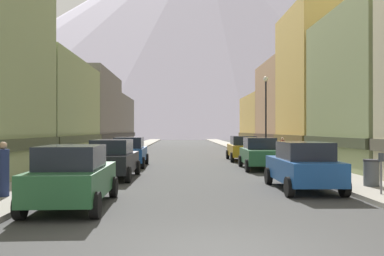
% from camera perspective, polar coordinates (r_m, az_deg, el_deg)
% --- Properties ---
extents(ground_plane, '(400.00, 400.00, 0.00)m').
position_cam_1_polar(ground_plane, '(7.66, 4.08, -17.12)').
color(ground_plane, '#3B3B3B').
extents(sidewalk_left, '(2.50, 100.00, 0.15)m').
position_cam_1_polar(sidewalk_left, '(42.71, -9.10, -3.14)').
color(sidewalk_left, gray).
rests_on(sidewalk_left, ground).
extents(sidewalk_right, '(2.50, 100.00, 0.15)m').
position_cam_1_polar(sidewalk_right, '(42.92, 7.71, -3.13)').
color(sidewalk_right, gray).
rests_on(sidewalk_right, ground).
extents(storefront_left_2, '(8.74, 12.09, 7.10)m').
position_cam_1_polar(storefront_left_2, '(31.07, -22.39, 1.96)').
color(storefront_left_2, '#8C9966').
rests_on(storefront_left_2, ground).
extents(storefront_left_3, '(7.49, 12.84, 7.93)m').
position_cam_1_polar(storefront_left_3, '(42.92, -15.65, 1.88)').
color(storefront_left_3, '#66605B').
rests_on(storefront_left_3, ground).
extents(storefront_left_4, '(9.32, 12.91, 6.57)m').
position_cam_1_polar(storefront_left_4, '(55.66, -13.36, 0.71)').
color(storefront_left_4, '#66605B').
rests_on(storefront_left_4, ground).
extents(storefront_right_2, '(7.94, 8.25, 11.38)m').
position_cam_1_polar(storefront_right_2, '(33.64, 19.42, 5.37)').
color(storefront_right_2, '#D8B259').
rests_on(storefront_right_2, ground).
extents(storefront_right_3, '(9.47, 9.54, 8.84)m').
position_cam_1_polar(storefront_right_3, '(42.21, 16.03, 2.52)').
color(storefront_right_3, tan).
rests_on(storefront_right_3, ground).
extents(storefront_right_4, '(6.83, 11.70, 6.48)m').
position_cam_1_polar(storefront_right_4, '(52.17, 11.06, 0.73)').
color(storefront_right_4, '#D8B259').
rests_on(storefront_right_4, ground).
extents(car_left_0, '(2.16, 4.44, 1.78)m').
position_cam_1_polar(car_left_0, '(12.37, -16.10, -6.39)').
color(car_left_0, '#265933').
rests_on(car_left_0, ground).
extents(car_left_1, '(2.13, 4.43, 1.78)m').
position_cam_1_polar(car_left_1, '(19.25, -10.86, -4.20)').
color(car_left_1, black).
rests_on(car_left_1, ground).
extents(car_left_2, '(2.11, 4.42, 1.78)m').
position_cam_1_polar(car_left_2, '(25.38, -8.62, -3.25)').
color(car_left_2, '#19478C').
rests_on(car_left_2, ground).
extents(car_right_0, '(2.09, 4.41, 1.78)m').
position_cam_1_polar(car_right_0, '(15.80, 15.07, -5.05)').
color(car_right_0, '#19478C').
rests_on(car_right_0, ground).
extents(car_right_1, '(2.20, 4.46, 1.78)m').
position_cam_1_polar(car_right_1, '(23.74, 9.36, -3.45)').
color(car_right_1, '#265933').
rests_on(car_right_1, ground).
extents(car_right_2, '(2.15, 4.44, 1.78)m').
position_cam_1_polar(car_right_2, '(30.10, 7.00, -2.78)').
color(car_right_2, '#B28419').
rests_on(car_right_2, ground).
extents(parking_meter_near, '(0.14, 0.10, 1.33)m').
position_cam_1_polar(parking_meter_near, '(14.67, 24.66, -4.96)').
color(parking_meter_near, '#595960').
rests_on(parking_meter_near, sidewalk_right).
extents(trash_bin_right, '(0.59, 0.59, 0.98)m').
position_cam_1_polar(trash_bin_right, '(16.72, 23.53, -5.66)').
color(trash_bin_right, '#4C5156').
rests_on(trash_bin_right, sidewalk_right).
extents(potted_plant_0, '(0.58, 0.58, 0.88)m').
position_cam_1_polar(potted_plant_0, '(26.14, 15.57, -3.68)').
color(potted_plant_0, '#4C4C51').
rests_on(potted_plant_0, sidewalk_right).
extents(pedestrian_0, '(0.36, 0.36, 1.70)m').
position_cam_1_polar(pedestrian_0, '(14.21, -24.62, -5.43)').
color(pedestrian_0, navy).
rests_on(pedestrian_0, sidewalk_left).
extents(pedestrian_1, '(0.36, 0.36, 1.55)m').
position_cam_1_polar(pedestrian_1, '(28.77, 12.40, -2.97)').
color(pedestrian_1, maroon).
rests_on(pedestrian_1, sidewalk_right).
extents(streetlamp_right, '(0.36, 0.36, 5.86)m').
position_cam_1_polar(streetlamp_right, '(29.71, 10.16, 3.15)').
color(streetlamp_right, black).
rests_on(streetlamp_right, sidewalk_right).
extents(mountain_backdrop, '(352.35, 352.35, 130.09)m').
position_cam_1_polar(mountain_backdrop, '(275.00, 1.56, 12.94)').
color(mountain_backdrop, silver).
rests_on(mountain_backdrop, ground).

